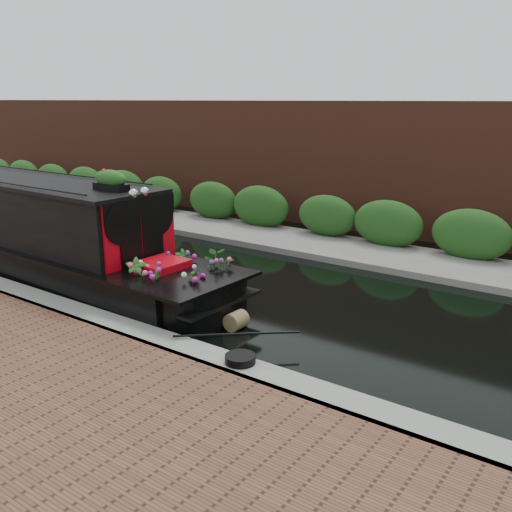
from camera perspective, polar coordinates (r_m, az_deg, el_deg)
The scene contains 8 objects.
ground at distance 13.05m, azimuth -4.43°, elevation -2.72°, with size 80.00×80.00×0.00m, color black.
near_bank_coping at distance 10.91m, azimuth -15.80°, elevation -7.00°, with size 40.00×0.60×0.50m, color gray.
far_bank_path at distance 16.33m, azimuth 5.14°, elevation 1.01°, with size 40.00×2.40×0.34m, color slate.
far_hedge at distance 17.09m, azimuth 6.70°, elevation 1.61°, with size 40.00×1.10×2.80m, color #204B19.
far_brick_wall at distance 18.90m, azimuth 9.85°, elevation 2.83°, with size 40.00×1.00×8.00m, color brown.
narrowboat at distance 15.09m, azimuth -22.38°, elevation 2.06°, with size 12.47×2.44×2.91m.
rope_fender at distance 10.42m, azimuth -1.98°, elevation -6.47°, with size 0.34×0.34×0.38m, color olive.
coiled_mooring_rope at distance 8.65m, azimuth -1.59°, elevation -10.25°, with size 0.47×0.47×0.12m, color black.
Camera 1 is at (8.09, -9.40, 4.06)m, focal length 40.00 mm.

